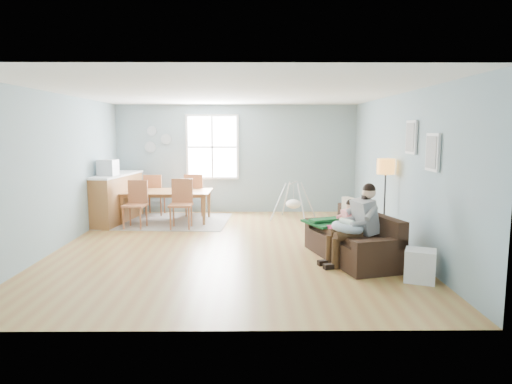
{
  "coord_description": "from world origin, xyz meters",
  "views": [
    {
      "loc": [
        0.4,
        -7.98,
        2.05
      ],
      "look_at": [
        0.46,
        -0.15,
        1.0
      ],
      "focal_mm": 32.0,
      "sensor_mm": 36.0,
      "label": 1
    }
  ],
  "objects_px": {
    "dining_table": "(167,206)",
    "baby_swing": "(293,203)",
    "chair_se": "(181,200)",
    "floor_lamp": "(386,174)",
    "storage_cube": "(419,266)",
    "counter": "(116,198)",
    "sofa": "(354,243)",
    "toddler": "(345,218)",
    "chair_ne": "(194,192)",
    "chair_nw": "(154,192)",
    "father": "(356,222)",
    "chair_sw": "(136,201)",
    "monitor": "(108,168)"
  },
  "relations": [
    {
      "from": "chair_nw",
      "to": "monitor",
      "type": "bearing_deg",
      "value": -124.77
    },
    {
      "from": "toddler",
      "to": "floor_lamp",
      "type": "relative_size",
      "value": 0.48
    },
    {
      "from": "chair_sw",
      "to": "baby_swing",
      "type": "distance_m",
      "value": 3.52
    },
    {
      "from": "chair_ne",
      "to": "counter",
      "type": "xyz_separation_m",
      "value": [
        -1.7,
        -0.64,
        -0.04
      ]
    },
    {
      "from": "chair_se",
      "to": "chair_ne",
      "type": "distance_m",
      "value": 1.34
    },
    {
      "from": "dining_table",
      "to": "chair_se",
      "type": "bearing_deg",
      "value": -56.32
    },
    {
      "from": "toddler",
      "to": "counter",
      "type": "distance_m",
      "value": 5.48
    },
    {
      "from": "chair_nw",
      "to": "dining_table",
      "type": "bearing_deg",
      "value": -57.83
    },
    {
      "from": "dining_table",
      "to": "baby_swing",
      "type": "relative_size",
      "value": 1.76
    },
    {
      "from": "chair_nw",
      "to": "chair_sw",
      "type": "bearing_deg",
      "value": -93.75
    },
    {
      "from": "toddler",
      "to": "chair_sw",
      "type": "bearing_deg",
      "value": 149.77
    },
    {
      "from": "toddler",
      "to": "chair_nw",
      "type": "bearing_deg",
      "value": 136.75
    },
    {
      "from": "floor_lamp",
      "to": "monitor",
      "type": "xyz_separation_m",
      "value": [
        -5.54,
        1.73,
        -0.02
      ]
    },
    {
      "from": "chair_sw",
      "to": "baby_swing",
      "type": "relative_size",
      "value": 0.89
    },
    {
      "from": "baby_swing",
      "to": "chair_nw",
      "type": "bearing_deg",
      "value": 170.56
    },
    {
      "from": "chair_se",
      "to": "dining_table",
      "type": "bearing_deg",
      "value": 122.12
    },
    {
      "from": "storage_cube",
      "to": "counter",
      "type": "bearing_deg",
      "value": 142.03
    },
    {
      "from": "chair_sw",
      "to": "monitor",
      "type": "distance_m",
      "value": 0.99
    },
    {
      "from": "father",
      "to": "baby_swing",
      "type": "bearing_deg",
      "value": 100.22
    },
    {
      "from": "chair_se",
      "to": "floor_lamp",
      "type": "bearing_deg",
      "value": -19.71
    },
    {
      "from": "floor_lamp",
      "to": "chair_sw",
      "type": "xyz_separation_m",
      "value": [
        -4.87,
        1.46,
        -0.71
      ]
    },
    {
      "from": "monitor",
      "to": "dining_table",
      "type": "bearing_deg",
      "value": 17.4
    },
    {
      "from": "toddler",
      "to": "counter",
      "type": "xyz_separation_m",
      "value": [
        -4.62,
        2.96,
        -0.09
      ]
    },
    {
      "from": "floor_lamp",
      "to": "chair_sw",
      "type": "height_order",
      "value": "floor_lamp"
    },
    {
      "from": "father",
      "to": "floor_lamp",
      "type": "relative_size",
      "value": 0.81
    },
    {
      "from": "storage_cube",
      "to": "dining_table",
      "type": "distance_m",
      "value": 5.97
    },
    {
      "from": "chair_nw",
      "to": "floor_lamp",
      "type": "bearing_deg",
      "value": -30.37
    },
    {
      "from": "father",
      "to": "chair_nw",
      "type": "bearing_deg",
      "value": 134.02
    },
    {
      "from": "chair_ne",
      "to": "counter",
      "type": "distance_m",
      "value": 1.82
    },
    {
      "from": "chair_sw",
      "to": "counter",
      "type": "xyz_separation_m",
      "value": [
        -0.63,
        0.64,
        -0.03
      ]
    },
    {
      "from": "toddler",
      "to": "chair_nw",
      "type": "height_order",
      "value": "chair_nw"
    },
    {
      "from": "sofa",
      "to": "toddler",
      "type": "height_order",
      "value": "toddler"
    },
    {
      "from": "father",
      "to": "toddler",
      "type": "relative_size",
      "value": 1.68
    },
    {
      "from": "sofa",
      "to": "storage_cube",
      "type": "relative_size",
      "value": 4.05
    },
    {
      "from": "storage_cube",
      "to": "floor_lamp",
      "type": "bearing_deg",
      "value": 87.08
    },
    {
      "from": "floor_lamp",
      "to": "chair_se",
      "type": "distance_m",
      "value": 4.2
    },
    {
      "from": "chair_sw",
      "to": "counter",
      "type": "bearing_deg",
      "value": 134.54
    },
    {
      "from": "dining_table",
      "to": "monitor",
      "type": "height_order",
      "value": "monitor"
    },
    {
      "from": "toddler",
      "to": "storage_cube",
      "type": "relative_size",
      "value": 1.49
    },
    {
      "from": "father",
      "to": "chair_se",
      "type": "distance_m",
      "value": 4.11
    },
    {
      "from": "father",
      "to": "baby_swing",
      "type": "height_order",
      "value": "father"
    },
    {
      "from": "dining_table",
      "to": "counter",
      "type": "height_order",
      "value": "counter"
    },
    {
      "from": "toddler",
      "to": "chair_se",
      "type": "height_order",
      "value": "chair_se"
    },
    {
      "from": "dining_table",
      "to": "chair_se",
      "type": "xyz_separation_m",
      "value": [
        0.44,
        -0.7,
        0.25
      ]
    },
    {
      "from": "floor_lamp",
      "to": "chair_nw",
      "type": "distance_m",
      "value": 5.59
    },
    {
      "from": "chair_ne",
      "to": "counter",
      "type": "relative_size",
      "value": 0.51
    },
    {
      "from": "toddler",
      "to": "floor_lamp",
      "type": "distance_m",
      "value": 1.39
    },
    {
      "from": "dining_table",
      "to": "baby_swing",
      "type": "distance_m",
      "value": 2.9
    },
    {
      "from": "sofa",
      "to": "chair_se",
      "type": "distance_m",
      "value": 3.97
    },
    {
      "from": "sofa",
      "to": "dining_table",
      "type": "distance_m",
      "value": 4.74
    }
  ]
}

